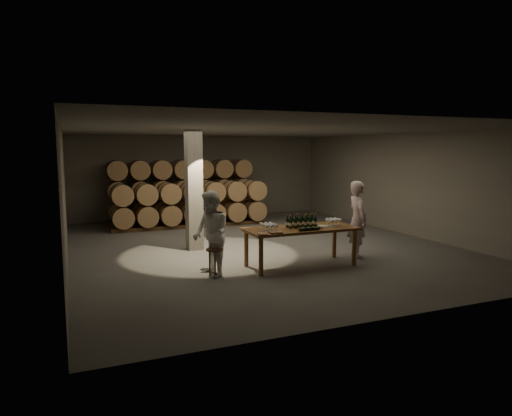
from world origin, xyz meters
name	(u,v)px	position (x,y,z in m)	size (l,w,h in m)	color
room	(194,190)	(-1.80, 0.20, 1.60)	(12.00, 12.00, 12.00)	#524F4C
tasting_table	(301,232)	(0.00, -2.50, 0.80)	(2.60, 1.10, 0.90)	brown
barrel_stack_back	(182,189)	(-0.96, 5.20, 1.20)	(5.48, 0.95, 2.31)	#50351B
barrel_stack_front	(191,203)	(-0.96, 3.80, 0.83)	(5.48, 0.95, 1.57)	#50351B
bottle_cluster	(302,222)	(0.05, -2.44, 1.01)	(0.73, 0.23, 0.31)	black
lying_bottles	(309,229)	(0.00, -2.91, 0.94)	(0.60, 0.08, 0.08)	black
glass_cluster_left	(269,225)	(-0.83, -2.56, 1.02)	(0.30, 0.41, 0.16)	silver
glass_cluster_right	(334,220)	(0.83, -2.57, 1.03)	(0.31, 0.31, 0.18)	silver
plate	(324,226)	(0.58, -2.54, 0.91)	(0.26, 0.26, 0.02)	silver
notebook_near	(276,232)	(-0.83, -2.90, 0.92)	(0.26, 0.21, 0.03)	brown
notebook_corner	(263,234)	(-1.14, -2.92, 0.91)	(0.20, 0.25, 0.02)	brown
pen	(279,233)	(-0.74, -2.91, 0.91)	(0.01, 0.01, 0.13)	black
stool	(215,254)	(-2.10, -2.57, 0.49)	(0.36, 0.36, 0.60)	#50351B
person_man	(358,219)	(1.72, -2.25, 0.96)	(0.70, 0.46, 1.92)	beige
person_woman	(211,234)	(-2.16, -2.53, 0.91)	(0.89, 0.69, 1.83)	white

